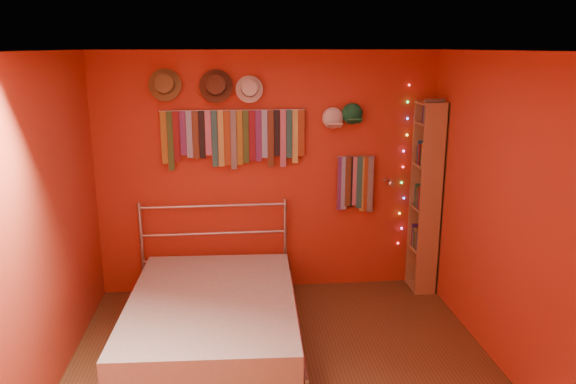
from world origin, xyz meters
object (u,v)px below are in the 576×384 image
object	(u,v)px
bed	(212,318)
bookshelf	(430,197)
reading_lamp	(390,183)
tie_rack	(234,135)

from	to	relation	value
bed	bookshelf	bearing A→B (deg)	24.98
bed	reading_lamp	bearing A→B (deg)	29.80
tie_rack	bookshelf	world-z (taller)	bookshelf
reading_lamp	bed	distance (m)	2.24
bookshelf	bed	world-z (taller)	bookshelf
tie_rack	reading_lamp	distance (m)	1.66
reading_lamp	bed	xyz separation A→B (m)	(-1.81, -0.94, -0.95)
tie_rack	bed	distance (m)	1.81
tie_rack	bed	world-z (taller)	tie_rack
tie_rack	bookshelf	xyz separation A→B (m)	(2.00, -0.15, -0.65)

